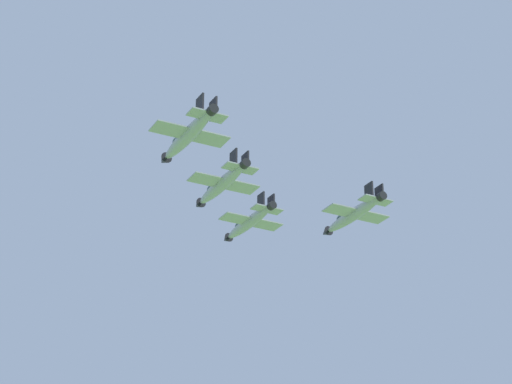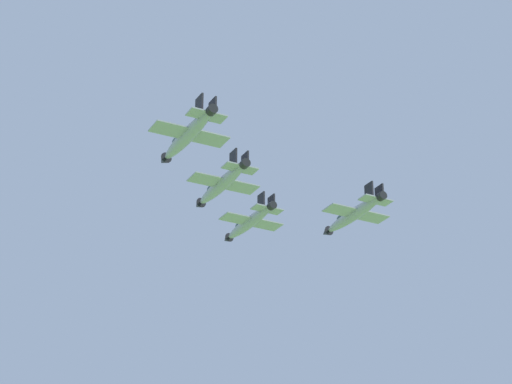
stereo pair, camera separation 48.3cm
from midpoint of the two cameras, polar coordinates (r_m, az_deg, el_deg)
The scene contains 4 objects.
jet_lead at distance 187.20m, azimuth -0.47°, elevation -1.66°, with size 15.87×14.11×3.95m.
jet_left_wingman at distance 169.42m, azimuth -1.98°, elevation 0.43°, with size 15.94×14.58×4.02m.
jet_right_wingman at distance 180.57m, azimuth 5.24°, elevation -1.22°, with size 16.17×14.50×4.04m.
jet_left_outer at distance 152.21m, azimuth -3.83°, elevation 3.11°, with size 15.88×14.59×4.01m.
Camera 1 is at (-76.19, 184.71, 51.75)m, focal length 73.43 mm.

